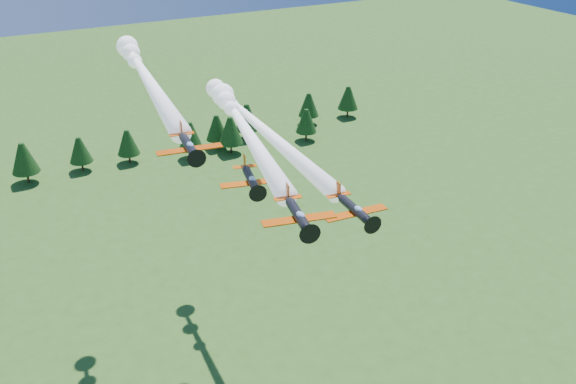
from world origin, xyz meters
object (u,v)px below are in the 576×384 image
plane_left (145,74)px  plane_slot (251,179)px  plane_right (256,123)px  plane_lead (244,127)px

plane_left → plane_slot: size_ratio=5.74×
plane_right → plane_slot: (-11.10, -22.06, 1.45)m
plane_lead → plane_right: 15.64m
plane_right → plane_slot: size_ratio=6.60×
plane_lead → plane_left: 17.93m
plane_slot → plane_left: bearing=118.5°
plane_right → plane_slot: 24.73m
plane_right → plane_left: bearing=179.3°
plane_lead → plane_slot: size_ratio=5.20×
plane_left → plane_right: plane_left is taller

